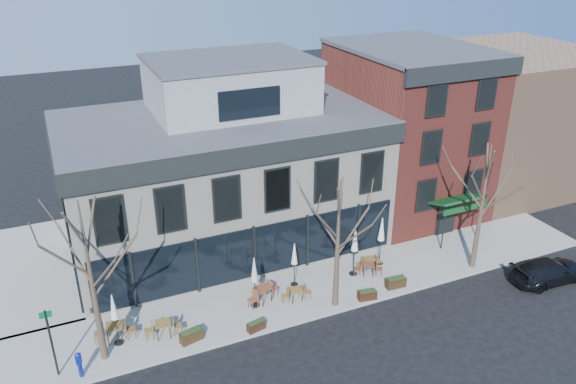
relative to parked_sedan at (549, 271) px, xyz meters
name	(u,v)px	position (x,y,z in m)	size (l,w,h in m)	color
ground	(255,281)	(-14.97, 6.63, -0.66)	(120.00, 120.00, 0.00)	black
sidewalk_front	(324,286)	(-11.72, 4.48, -0.58)	(33.50, 4.70, 0.15)	gray
sidewalk_side	(34,271)	(-26.22, 12.63, -0.58)	(4.50, 12.00, 0.15)	gray
corner_building	(224,171)	(-14.90, 11.70, 4.06)	(18.39, 10.39, 11.10)	beige
red_brick_building	(406,129)	(-1.97, 11.61, 4.98)	(8.20, 11.78, 11.18)	maroon
bg_building	(507,116)	(8.03, 12.63, 4.34)	(12.00, 12.00, 10.00)	#8C664C
tree_corner	(92,282)	(-23.46, 3.43, 3.59)	(3.93, 3.98, 7.92)	#382B21
tree_mid	(338,243)	(-11.96, 2.73, 3.13)	(3.50, 3.55, 7.04)	#382B21
tree_right	(482,206)	(-2.96, 2.73, 3.36)	(3.72, 3.77, 7.48)	#382B21
sign_pole	(51,339)	(-25.47, 3.13, 1.42)	(0.50, 0.10, 3.40)	black
parked_sedan	(549,271)	(0.00, 0.00, 0.00)	(1.85, 4.54, 1.32)	black
call_box	(79,364)	(-24.56, 2.62, 0.18)	(0.27, 0.26, 1.31)	#0B1892
cafe_set_0	(115,331)	(-22.82, 4.46, 0.02)	(1.99, 0.90, 1.02)	brown
cafe_set_1	(163,328)	(-20.68, 3.81, -0.02)	(1.86, 0.84, 0.96)	brown
cafe_set_2	(263,293)	(-15.32, 4.46, 0.02)	(1.98, 1.24, 1.03)	brown
cafe_set_3	(296,294)	(-13.71, 3.85, -0.07)	(1.65, 0.73, 0.85)	brown
cafe_set_4	(368,268)	(-8.98, 4.40, -0.07)	(1.64, 1.04, 0.85)	brown
cafe_set_5	(369,262)	(-8.58, 4.95, -0.09)	(1.58, 0.70, 0.81)	brown
umbrella_0	(114,310)	(-22.74, 4.16, 1.42)	(0.44, 0.44, 2.74)	black
umbrella_1	(254,272)	(-15.82, 4.29, 1.53)	(0.46, 0.46, 2.89)	black
umbrella_2	(294,256)	(-13.19, 5.20, 1.33)	(0.42, 0.42, 2.60)	black
umbrella_3	(355,242)	(-9.70, 4.81, 1.58)	(0.47, 0.47, 2.96)	black
umbrella_4	(381,232)	(-7.74, 5.19, 1.60)	(0.48, 0.48, 2.99)	black
planter_0	(191,335)	(-19.55, 2.94, -0.20)	(1.16, 0.67, 0.61)	#302210
planter_1	(256,326)	(-16.48, 2.45, -0.26)	(0.96, 0.54, 0.51)	black
planter_2	(367,295)	(-10.23, 2.43, -0.24)	(1.03, 0.54, 0.55)	black
planter_3	(396,282)	(-8.23, 2.77, -0.20)	(1.13, 0.50, 0.62)	black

